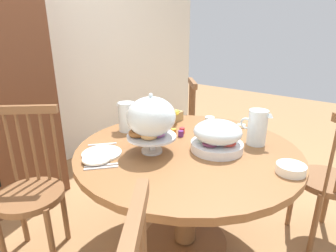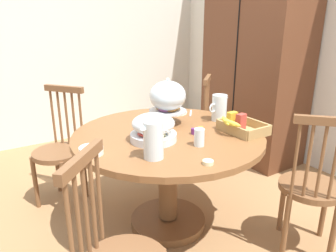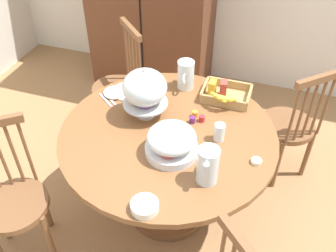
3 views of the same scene
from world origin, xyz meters
The scene contains 22 objects.
ground_plane centered at (0.00, 0.00, 0.00)m, with size 10.00×10.00×0.00m, color #997047.
wall_back centered at (0.00, 1.83, 1.30)m, with size 4.80×0.06×2.60m, color silver.
dining_table centered at (-0.13, -0.03, 0.55)m, with size 1.31×1.31×0.74m.
windsor_chair_near_window centered at (0.54, -0.71, 0.45)m, with size 0.47×0.47×0.97m.
windsor_chair_by_cabinet centered at (0.58, 0.61, 0.45)m, with size 0.47×0.47×0.97m.
windsor_chair_facing_door centered at (-0.79, 0.67, 0.45)m, with size 0.47×0.47×0.97m.
pastry_stand_with_dome centered at (-0.32, 0.09, 0.94)m, with size 0.28×0.28×0.34m.
fruit_platter_covered centered at (-0.06, -0.19, 0.83)m, with size 0.30×0.30×0.18m.
orange_juice_pitcher centered at (-0.17, 0.46, 0.83)m, with size 0.11×0.20×0.20m.
milk_pitcher centered at (0.18, -0.32, 0.84)m, with size 0.11×0.20×0.22m.
cereal_basket centered at (0.11, 0.41, 0.78)m, with size 0.32×0.30×0.12m.
china_plate_large centered at (-0.52, 0.28, 0.75)m, with size 0.22×0.22×0.01m, color white.
china_plate_small centered at (-0.59, 0.23, 0.76)m, with size 0.15×0.15×0.01m, color white.
cereal_bowl centered at (-0.06, -0.60, 0.76)m, with size 0.14×0.14×0.04m, color white.
drinking_glass centered at (0.17, 0.01, 0.80)m, with size 0.06×0.06×0.11m, color silver.
butter_dish centered at (0.41, -0.12, 0.75)m, with size 0.06×0.06×0.02m, color beige.
jam_jar_strawberry centered at (0.04, 0.14, 0.76)m, with size 0.04×0.04×0.04m, color #B7282D.
jam_jar_apricot centered at (-0.02, 0.17, 0.76)m, with size 0.04×0.04×0.04m, color orange.
jam_jar_grape centered at (-0.02, 0.11, 0.76)m, with size 0.04×0.04×0.04m, color #5B2366.
table_knife centered at (-0.61, 0.17, 0.74)m, with size 0.17×0.01×0.01m, color silver.
dinner_fork centered at (-0.63, 0.14, 0.74)m, with size 0.17×0.01×0.01m, color silver.
soup_spoon centered at (-0.43, 0.39, 0.74)m, with size 0.17×0.01×0.01m, color silver.
Camera 1 is at (-1.35, -0.90, 1.39)m, focal length 29.09 mm.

